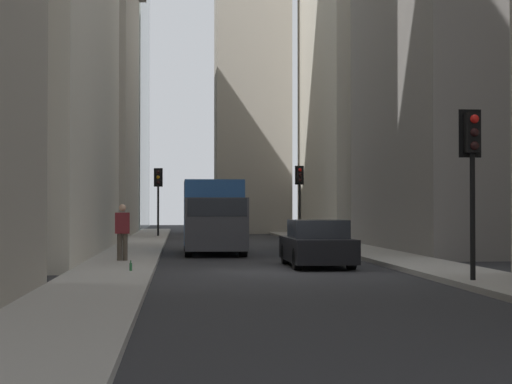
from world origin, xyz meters
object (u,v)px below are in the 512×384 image
Objects in this scene: traffic_light_foreground at (472,154)px; traffic_light_midblock at (158,186)px; pedestrian at (122,230)px; discarded_bottle at (131,267)px; traffic_light_far_junction at (300,184)px; delivery_truck at (214,216)px; sedan_black at (317,245)px.

traffic_light_midblock is at bearing 13.59° from traffic_light_foreground.
discarded_bottle is at bearing -173.55° from pedestrian.
traffic_light_far_junction is at bearing -21.04° from pedestrian.
traffic_light_midblock is at bearing 78.88° from traffic_light_far_junction.
delivery_truck is 7.17m from pedestrian.
discarded_bottle is at bearing 163.14° from traffic_light_far_junction.
delivery_truck is at bearing 160.82° from traffic_light_far_junction.
pedestrian is (8.05, 8.36, -1.90)m from traffic_light_foreground.
sedan_black reaches higher than discarded_bottle.
delivery_truck is 8.34m from sedan_black.
pedestrian is (-24.38, 0.52, -1.99)m from traffic_light_midblock.
discarded_bottle is (-3.12, 5.38, -0.42)m from sedan_black.
traffic_light_far_junction is at bearing -0.73° from traffic_light_foreground.
delivery_truck is at bearing 19.98° from traffic_light_foreground.
delivery_truck is 23.93× the size of discarded_bottle.
traffic_light_foreground reaches higher than delivery_truck.
sedan_black is at bearing 173.21° from traffic_light_far_junction.
traffic_light_foreground is at bearing -159.72° from sedan_black.
traffic_light_foreground is at bearing -160.02° from delivery_truck.
delivery_truck is 1.67× the size of traffic_light_foreground.
delivery_truck is 1.50× the size of sedan_black.
traffic_light_foreground is at bearing -114.53° from discarded_bottle.
traffic_light_midblock is 24.47m from pedestrian.
traffic_light_midblock reaches higher than sedan_black.
traffic_light_far_junction is (16.31, -5.67, 1.70)m from delivery_truck.
sedan_black is 26.40m from traffic_light_midblock.
pedestrian is at bearing 154.47° from delivery_truck.
discarded_bottle is (-4.47, -0.51, -0.84)m from pedestrian.
traffic_light_midblock reaches higher than traffic_light_foreground.
traffic_light_foreground is 14.36× the size of discarded_bottle.
sedan_black is 2.46× the size of pedestrian.
traffic_light_midblock is 14.85× the size of discarded_bottle.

